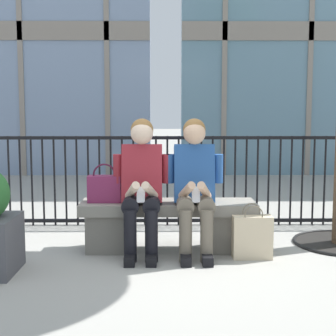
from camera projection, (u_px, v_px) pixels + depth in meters
ground_plane at (168, 249)px, 4.66m from camera, size 60.00×60.00×0.00m
stone_bench at (168, 221)px, 4.63m from camera, size 1.60×0.44×0.45m
seated_person_with_phone at (142, 182)px, 4.46m from camera, size 0.52×0.66×1.21m
seated_person_companion at (195, 182)px, 4.46m from camera, size 0.52×0.66×1.21m
handbag_on_bench at (105, 188)px, 4.58m from camera, size 0.30×0.14×0.35m
shopping_bag at (252, 236)px, 4.37m from camera, size 0.34×0.16×0.48m
plaza_railing at (167, 180)px, 5.61m from camera, size 8.58×0.04×1.00m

